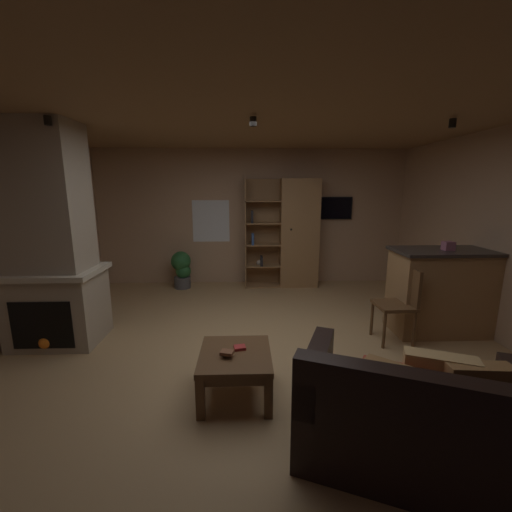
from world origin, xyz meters
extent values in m
cube|color=tan|center=(0.00, 0.00, -0.01)|extent=(5.89, 5.82, 0.02)
cube|color=tan|center=(0.00, 2.94, 1.29)|extent=(6.01, 0.06, 2.57)
cube|color=#8E6B47|center=(0.00, 0.00, 2.58)|extent=(5.89, 5.82, 0.02)
cube|color=white|center=(-0.78, 2.91, 1.23)|extent=(0.71, 0.01, 0.80)
cube|color=tan|center=(-2.39, 0.39, 0.43)|extent=(0.96, 0.71, 0.85)
cube|color=tan|center=(-2.39, 0.39, 1.71)|extent=(0.82, 0.60, 1.72)
cube|color=beige|center=(-2.39, 0.39, 0.88)|extent=(1.04, 0.79, 0.06)
cube|color=black|center=(-2.39, 0.07, 0.36)|extent=(0.67, 0.08, 0.55)
sphere|color=orange|center=(-2.39, 0.06, 0.14)|extent=(0.14, 0.14, 0.14)
cube|color=#997047|center=(0.89, 2.66, 1.01)|extent=(0.72, 0.38, 2.03)
cube|color=#997047|center=(0.20, 2.84, 1.01)|extent=(0.66, 0.02, 2.03)
cube|color=#997047|center=(-0.12, 2.66, 1.01)|extent=(0.02, 0.38, 2.03)
sphere|color=black|center=(0.71, 2.45, 1.11)|extent=(0.04, 0.04, 0.04)
cube|color=#997047|center=(0.20, 2.66, 0.01)|extent=(0.66, 0.38, 0.02)
cube|color=#997047|center=(0.20, 2.66, 0.41)|extent=(0.66, 0.38, 0.02)
cube|color=#997047|center=(0.20, 2.66, 0.81)|extent=(0.66, 0.38, 0.02)
cube|color=#997047|center=(0.20, 2.66, 1.22)|extent=(0.66, 0.38, 0.02)
cube|color=#997047|center=(0.20, 2.66, 1.62)|extent=(0.66, 0.38, 0.02)
cube|color=black|center=(0.01, 2.60, 1.34)|extent=(0.04, 0.23, 0.22)
cube|color=black|center=(0.18, 2.60, 0.50)|extent=(0.04, 0.23, 0.17)
cube|color=#2D4C8C|center=(0.02, 2.60, 0.92)|extent=(0.04, 0.23, 0.21)
sphere|color=beige|center=(0.14, 2.66, 0.46)|extent=(0.10, 0.10, 0.10)
cube|color=#997047|center=(2.49, 0.50, 0.53)|extent=(1.40, 0.59, 1.05)
cube|color=#2D2826|center=(2.49, 0.50, 1.07)|extent=(1.46, 0.65, 0.04)
cube|color=#995972|center=(2.39, 0.46, 1.15)|extent=(0.12, 0.12, 0.11)
cube|color=black|center=(1.00, -1.50, 0.21)|extent=(1.70, 1.38, 0.42)
cube|color=black|center=(0.86, -1.85, 0.63)|extent=(1.41, 0.68, 0.42)
cube|color=black|center=(0.39, -1.25, 0.34)|extent=(0.48, 0.89, 0.67)
cube|color=tan|center=(1.12, -1.57, 0.58)|extent=(0.46, 0.31, 0.44)
cube|color=#AD3D2D|center=(0.86, -1.54, 0.54)|extent=(0.48, 0.34, 0.33)
cube|color=olive|center=(1.29, -1.70, 0.58)|extent=(0.41, 0.20, 0.43)
cube|color=olive|center=(0.82, -1.65, 0.55)|extent=(0.45, 0.41, 0.43)
cube|color=brown|center=(-0.23, -0.77, 0.39)|extent=(0.63, 0.69, 0.05)
cube|color=brown|center=(-0.23, -0.77, 0.32)|extent=(0.57, 0.62, 0.08)
cube|color=brown|center=(-0.50, -1.08, 0.18)|extent=(0.07, 0.07, 0.36)
cube|color=brown|center=(0.05, -1.08, 0.18)|extent=(0.07, 0.07, 0.36)
cube|color=brown|center=(-0.50, -0.47, 0.18)|extent=(0.07, 0.07, 0.36)
cube|color=brown|center=(0.05, -0.47, 0.18)|extent=(0.07, 0.07, 0.36)
cube|color=#B22D2D|center=(-0.19, -0.70, 0.43)|extent=(0.12, 0.10, 0.03)
cube|color=brown|center=(-0.29, -0.84, 0.46)|extent=(0.13, 0.11, 0.03)
cube|color=brown|center=(1.66, 0.24, 0.46)|extent=(0.43, 0.43, 0.04)
cube|color=brown|center=(1.85, 0.25, 0.70)|extent=(0.05, 0.40, 0.44)
cylinder|color=brown|center=(1.48, 0.42, 0.23)|extent=(0.04, 0.04, 0.46)
cylinder|color=brown|center=(1.49, 0.06, 0.23)|extent=(0.04, 0.04, 0.46)
cylinder|color=brown|center=(1.84, 0.43, 0.23)|extent=(0.04, 0.04, 0.46)
cylinder|color=brown|center=(1.85, 0.07, 0.23)|extent=(0.04, 0.04, 0.46)
cylinder|color=#4C4C51|center=(-1.32, 2.56, 0.11)|extent=(0.31, 0.31, 0.21)
sphere|color=#235B2D|center=(-1.29, 2.55, 0.33)|extent=(0.28, 0.28, 0.28)
sphere|color=#235B2D|center=(-1.33, 2.57, 0.51)|extent=(0.37, 0.37, 0.37)
cube|color=black|center=(1.56, 2.88, 1.47)|extent=(0.76, 0.05, 0.43)
cube|color=black|center=(1.56, 2.85, 1.47)|extent=(0.72, 0.01, 0.39)
cylinder|color=black|center=(-2.07, 0.06, 2.50)|extent=(0.07, 0.07, 0.09)
cylinder|color=black|center=(-0.04, 0.04, 2.50)|extent=(0.07, 0.07, 0.09)
cylinder|color=black|center=(2.02, 0.06, 2.50)|extent=(0.07, 0.07, 0.09)
camera|label=1|loc=(-0.14, -3.44, 1.84)|focal=22.95mm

